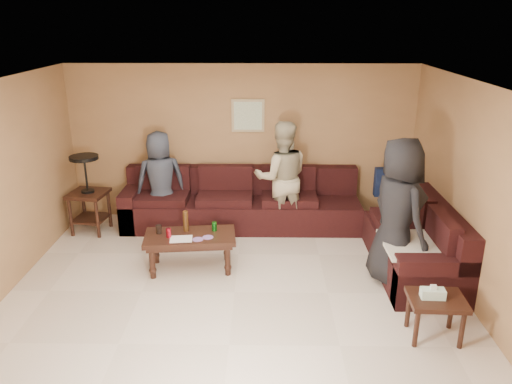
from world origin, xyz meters
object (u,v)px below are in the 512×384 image
coffee_table (190,240)px  sectional_sofa (295,220)px  waste_bin (220,237)px  end_table_left (88,193)px  person_left (161,180)px  side_table_right (436,303)px  person_right (398,213)px  person_middle (282,178)px

coffee_table → sectional_sofa: bearing=32.5°
coffee_table → waste_bin: (0.34, 0.68, -0.27)m
end_table_left → person_left: 1.11m
end_table_left → side_table_right: end_table_left is taller
person_right → sectional_sofa: bearing=23.1°
sectional_sofa → end_table_left: 3.17m
coffee_table → person_right: 2.66m
waste_bin → person_middle: 1.30m
end_table_left → waste_bin: bearing=-14.2°
sectional_sofa → person_middle: person_middle is taller
person_left → end_table_left: bearing=-7.7°
waste_bin → person_left: (-0.97, 0.72, 0.63)m
side_table_right → person_middle: (-1.50, 2.73, 0.47)m
end_table_left → sectional_sofa: bearing=-5.3°
end_table_left → person_middle: bearing=1.2°
person_left → sectional_sofa: bearing=148.9°
sectional_sofa → end_table_left: size_ratio=3.82×
side_table_right → person_left: size_ratio=0.40×
coffee_table → end_table_left: bearing=145.0°
end_table_left → person_right: (4.31, -1.50, 0.29)m
side_table_right → person_right: size_ratio=0.33×
side_table_right → person_left: 4.43m
person_right → side_table_right: bearing=166.1°
end_table_left → side_table_right: (4.45, -2.67, -0.23)m
waste_bin → person_right: 2.58m
coffee_table → waste_bin: size_ratio=4.37×
person_middle → side_table_right: bearing=113.8°
waste_bin → person_right: bearing=-23.5°
sectional_sofa → side_table_right: (1.31, -2.38, 0.08)m
sectional_sofa → coffee_table: bearing=-147.5°
end_table_left → person_right: 4.57m
sectional_sofa → coffee_table: sectional_sofa is taller
sectional_sofa → end_table_left: (-3.15, 0.29, 0.31)m
sectional_sofa → waste_bin: (-1.09, -0.23, -0.19)m
end_table_left → person_left: (1.08, 0.19, 0.14)m
person_middle → sectional_sofa: bearing=113.2°
end_table_left → person_left: size_ratio=0.79×
person_left → person_middle: person_middle is taller
side_table_right → person_middle: size_ratio=0.35×
side_table_right → person_right: bearing=97.0°
sectional_sofa → person_right: bearing=-46.1°
coffee_table → end_table_left: end_table_left is taller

